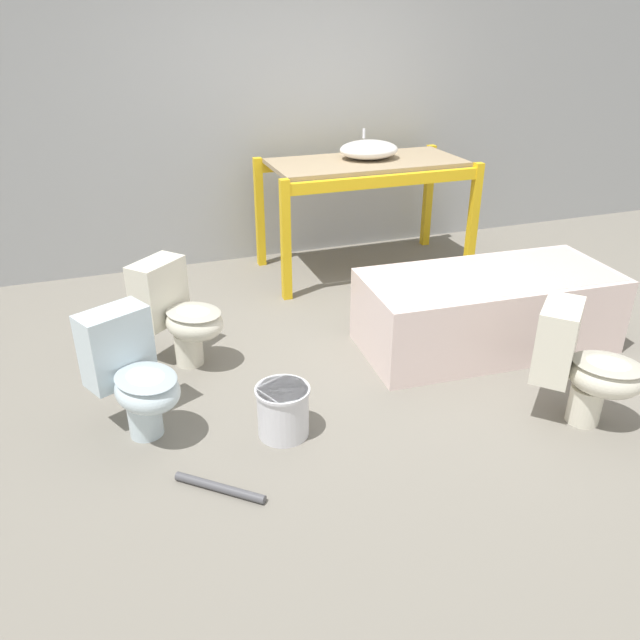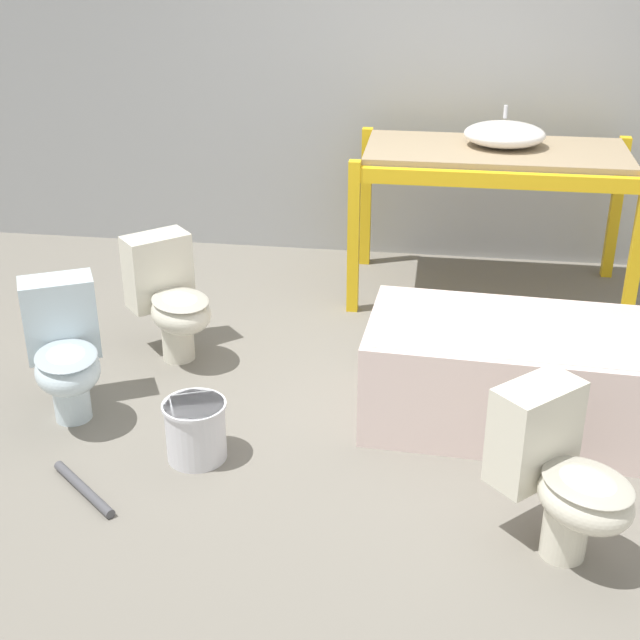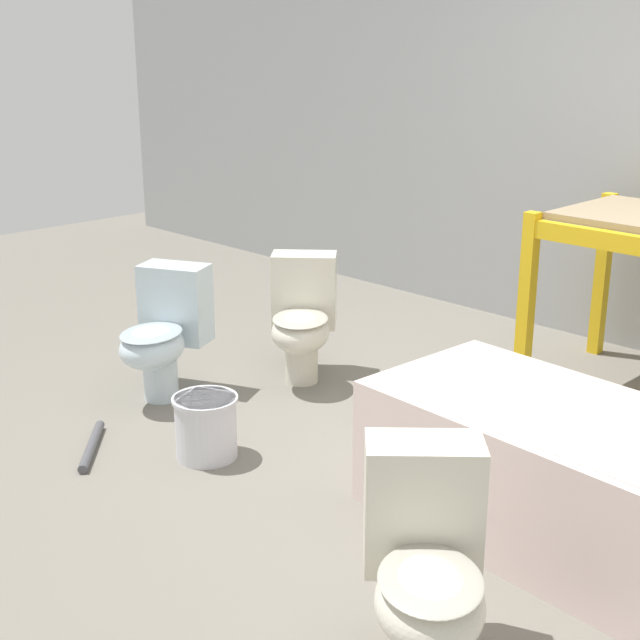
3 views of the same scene
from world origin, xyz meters
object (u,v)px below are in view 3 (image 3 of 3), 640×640
bathtub_main (589,476)px  toilet_near (302,316)px  toilet_far (164,330)px  toilet_extra (426,561)px  bucket_white (206,425)px

bathtub_main → toilet_near: toilet_near is taller
toilet_near → toilet_far: 0.76m
toilet_far → bathtub_main: bearing=-21.1°
toilet_near → toilet_extra: same height
bathtub_main → toilet_far: bearing=-171.5°
bucket_white → toilet_far: bearing=157.7°
toilet_far → bucket_white: size_ratio=2.28×
toilet_far → bucket_white: (0.73, -0.30, -0.21)m
bathtub_main → bucket_white: (-1.60, -0.52, -0.15)m
toilet_extra → bucket_white: bearing=121.6°
bathtub_main → toilet_extra: bearing=-87.7°
bathtub_main → toilet_near: size_ratio=2.56×
bathtub_main → toilet_far: toilet_far is taller
toilet_far → toilet_extra: (2.32, -0.71, 0.00)m
toilet_extra → bucket_white: (-1.58, 0.41, -0.21)m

